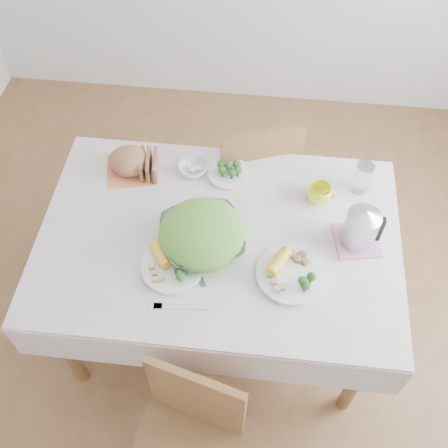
# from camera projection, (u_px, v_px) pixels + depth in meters

# --- Properties ---
(floor) EXTENTS (3.60, 3.60, 0.00)m
(floor) POSITION_uv_depth(u_px,v_px,m) (220.00, 317.00, 2.79)
(floor) COLOR brown
(floor) RESTS_ON ground
(dining_table) EXTENTS (1.40, 0.90, 0.75)m
(dining_table) POSITION_uv_depth(u_px,v_px,m) (219.00, 282.00, 2.49)
(dining_table) COLOR brown
(dining_table) RESTS_ON floor
(tablecloth) EXTENTS (1.50, 1.00, 0.01)m
(tablecloth) POSITION_uv_depth(u_px,v_px,m) (219.00, 236.00, 2.18)
(tablecloth) COLOR beige
(tablecloth) RESTS_ON dining_table
(chair_far) EXTENTS (0.53, 0.53, 0.91)m
(chair_far) POSITION_uv_depth(u_px,v_px,m) (249.00, 170.00, 2.79)
(chair_far) COLOR brown
(chair_far) RESTS_ON floor
(salad_bowl) EXTENTS (0.43, 0.43, 0.08)m
(salad_bowl) POSITION_uv_depth(u_px,v_px,m) (202.00, 237.00, 2.12)
(salad_bowl) COLOR white
(salad_bowl) RESTS_ON tablecloth
(dinner_plate_left) EXTENTS (0.31, 0.31, 0.02)m
(dinner_plate_left) POSITION_uv_depth(u_px,v_px,m) (172.00, 267.00, 2.07)
(dinner_plate_left) COLOR white
(dinner_plate_left) RESTS_ON tablecloth
(dinner_plate_right) EXTENTS (0.39, 0.39, 0.02)m
(dinner_plate_right) POSITION_uv_depth(u_px,v_px,m) (291.00, 274.00, 2.05)
(dinner_plate_right) COLOR white
(dinner_plate_right) RESTS_ON tablecloth
(broccoli_plate) EXTENTS (0.21, 0.21, 0.02)m
(broccoli_plate) POSITION_uv_depth(u_px,v_px,m) (229.00, 173.00, 2.37)
(broccoli_plate) COLOR beige
(broccoli_plate) RESTS_ON tablecloth
(napkin) EXTENTS (0.26, 0.26, 0.00)m
(napkin) POSITION_uv_depth(u_px,v_px,m) (130.00, 169.00, 2.39)
(napkin) COLOR #DB7945
(napkin) RESTS_ON tablecloth
(bread_loaf) EXTENTS (0.22, 0.21, 0.11)m
(bread_loaf) POSITION_uv_depth(u_px,v_px,m) (129.00, 161.00, 2.34)
(bread_loaf) COLOR brown
(bread_loaf) RESTS_ON napkin
(fruit_bowl) EXTENTS (0.17, 0.17, 0.04)m
(fruit_bowl) POSITION_uv_depth(u_px,v_px,m) (193.00, 169.00, 2.37)
(fruit_bowl) COLOR white
(fruit_bowl) RESTS_ON tablecloth
(yellow_mug) EXTENTS (0.12, 0.12, 0.08)m
(yellow_mug) POSITION_uv_depth(u_px,v_px,m) (319.00, 194.00, 2.25)
(yellow_mug) COLOR yellow
(yellow_mug) RESTS_ON tablecloth
(glass_tumbler) EXTENTS (0.10, 0.10, 0.15)m
(glass_tumbler) POSITION_uv_depth(u_px,v_px,m) (362.00, 179.00, 2.27)
(glass_tumbler) COLOR white
(glass_tumbler) RESTS_ON tablecloth
(pink_tray) EXTENTS (0.21, 0.21, 0.01)m
(pink_tray) POSITION_uv_depth(u_px,v_px,m) (356.00, 240.00, 2.15)
(pink_tray) COLOR #CB7C9C
(pink_tray) RESTS_ON tablecloth
(electric_kettle) EXTENTS (0.14, 0.14, 0.19)m
(electric_kettle) POSITION_uv_depth(u_px,v_px,m) (362.00, 224.00, 2.06)
(electric_kettle) COLOR #B2B5BA
(electric_kettle) RESTS_ON pink_tray
(fork_left) EXTENTS (0.12, 0.17, 0.00)m
(fork_left) POSITION_uv_depth(u_px,v_px,m) (195.00, 268.00, 2.08)
(fork_left) COLOR silver
(fork_left) RESTS_ON tablecloth
(knife) EXTENTS (0.22, 0.05, 0.00)m
(knife) POSITION_uv_depth(u_px,v_px,m) (182.00, 306.00, 1.98)
(knife) COLOR silver
(knife) RESTS_ON tablecloth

